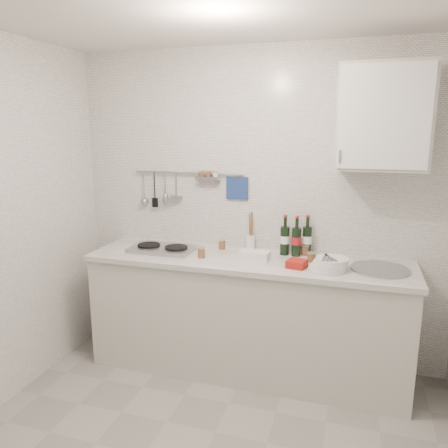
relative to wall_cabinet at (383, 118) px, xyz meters
name	(u,v)px	position (x,y,z in m)	size (l,w,h in m)	color
back_wall	(257,208)	(-0.90, 0.18, -0.70)	(3.00, 0.02, 2.50)	silver
counter	(247,318)	(-0.89, -0.12, -1.52)	(2.44, 0.64, 0.96)	#BBB8AD
wall_rail	(186,184)	(-1.50, 0.15, -0.52)	(0.98, 0.09, 0.34)	#93969B
wall_cabinet	(383,118)	(0.00, 0.00, 0.00)	(0.60, 0.38, 0.70)	#BBB8AD
plate_stack_hob	(151,248)	(-1.70, -0.13, -1.02)	(0.28, 0.28, 0.02)	#434C99
plate_stack_sink	(330,264)	(-0.29, -0.22, -0.99)	(0.27, 0.26, 0.09)	white
wine_bottles	(296,236)	(-0.56, 0.07, -0.87)	(0.24, 0.13, 0.31)	black
butter_dish	(255,255)	(-0.84, -0.14, -1.00)	(0.22, 0.11, 0.07)	white
strawberry_punnet	(297,264)	(-0.51, -0.23, -1.00)	(0.13, 0.13, 0.05)	#B01317
utensil_crock	(251,241)	(-0.94, 0.13, -0.96)	(0.07, 0.07, 0.31)	white
jar_a	(222,244)	(-1.16, 0.07, -0.99)	(0.06, 0.06, 0.08)	brown
jar_b	(305,250)	(-0.49, 0.09, -0.99)	(0.06, 0.06, 0.08)	brown
jar_c	(311,257)	(-0.43, -0.07, -0.99)	(0.06, 0.06, 0.07)	brown
jar_d	(201,252)	(-1.23, -0.21, -0.99)	(0.06, 0.06, 0.08)	brown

